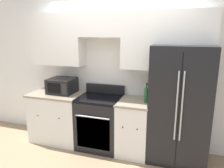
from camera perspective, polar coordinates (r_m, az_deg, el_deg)
ground_plane at (r=3.75m, az=-1.55°, el=-18.53°), size 12.00×12.00×0.00m
wall_back at (r=3.75m, az=1.50°, el=6.44°), size 8.00×0.39×2.60m
lower_cabinets_left at (r=4.21m, az=-13.85°, el=-8.24°), size 0.95×0.64×0.90m
lower_cabinets_right at (r=3.70m, az=5.79°, el=-11.04°), size 0.52×0.64×0.90m
oven_range at (r=3.86m, az=-3.21°, el=-9.84°), size 0.72×0.65×1.06m
refrigerator at (r=3.50m, az=17.20°, el=-5.18°), size 0.88×0.72×1.81m
microwave at (r=4.04m, az=-12.90°, el=-0.40°), size 0.45×0.42×0.27m
bottle at (r=3.46m, az=8.96°, el=-2.80°), size 0.07×0.07×0.31m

